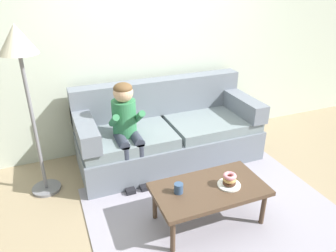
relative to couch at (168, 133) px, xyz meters
name	(u,v)px	position (x,y,z in m)	size (l,w,h in m)	color
ground	(201,196)	(0.03, -0.85, -0.34)	(10.00, 10.00, 0.00)	#9E896B
wall_back	(154,37)	(0.03, 0.55, 1.06)	(8.00, 0.10, 2.80)	beige
area_rug	(212,210)	(0.03, -1.10, -0.34)	(2.37, 1.67, 0.01)	#9993A3
couch	(168,133)	(0.00, 0.00, 0.00)	(2.16, 0.90, 0.94)	slate
coffee_table	(209,191)	(-0.08, -1.21, 0.01)	(1.01, 0.56, 0.39)	#4C3828
person_child	(126,123)	(-0.56, -0.21, 0.33)	(0.34, 0.58, 1.10)	#337A4C
plate	(229,185)	(0.09, -1.25, 0.05)	(0.21, 0.21, 0.01)	white
donut	(229,183)	(0.09, -1.25, 0.08)	(0.12, 0.12, 0.04)	#422619
donut_second	(229,179)	(0.09, -1.25, 0.12)	(0.12, 0.12, 0.04)	tan
donut_third	(230,176)	(0.09, -1.25, 0.15)	(0.12, 0.12, 0.04)	pink
mug	(179,188)	(-0.37, -1.17, 0.09)	(0.08, 0.08, 0.09)	#334C72
toy_controller	(229,183)	(0.41, -0.79, -0.32)	(0.23, 0.09, 0.05)	blue
floor_lamp	(20,58)	(-1.46, -0.13, 1.09)	(0.34, 0.34, 1.73)	slate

